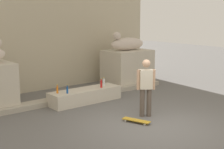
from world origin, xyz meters
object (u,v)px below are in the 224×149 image
Objects in this scene: bottle_orange at (57,90)px; bottle_blue at (67,90)px; skater at (146,85)px; bottle_red at (101,84)px; statue_reclining_right at (127,43)px; skateboard at (136,120)px; bottle_clear at (104,82)px.

bottle_orange is 1.01× the size of bottle_blue.
skater reaches higher than bottle_blue.
bottle_red is (0.10, 2.22, -0.34)m from skater.
bottle_red is at bearing 34.15° from statue_reclining_right.
skater is 2.90m from bottle_orange.
bottle_red is at bearing -34.07° from skateboard.
statue_reclining_right is 4.46m from skater.
bottle_clear is at bearing 32.66° from statue_reclining_right.
skateboard is at bearing 56.47° from skater.
bottle_clear reaches higher than bottle_blue.
bottle_red is (0.69, 2.47, 0.52)m from skateboard.
skater is at bearing -61.13° from bottle_blue.
bottle_orange is at bearing 137.64° from bottle_blue.
bottle_orange is at bearing -179.82° from bottle_clear.
bottle_clear is (-2.10, -1.14, -1.16)m from statue_reclining_right.
statue_reclining_right is 3.00m from bottle_red.
skateboard is (-0.60, -0.25, -0.86)m from skater.
skater is 5.31× the size of bottle_red.
statue_reclining_right is at bearing 30.01° from bottle_red.
bottle_red is at bearing -1.15° from bottle_blue.
bottle_clear is at bearing 0.18° from bottle_orange.
bottle_orange is at bearing -25.00° from skater.
bottle_red is at bearing -58.38° from skater.
bottle_clear is (1.88, 0.01, -0.00)m from bottle_orange.
skater is 5.94× the size of bottle_clear.
bottle_orange is 1.88m from bottle_clear.
statue_reclining_right is 5.82× the size of bottle_clear.
bottle_blue is 0.89× the size of bottle_red.
bottle_orange is at bearing 20.22° from statue_reclining_right.
statue_reclining_right is 1.99× the size of skateboard.
bottle_orange is at bearing 171.27° from bottle_red.
bottle_orange reaches higher than bottle_clear.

